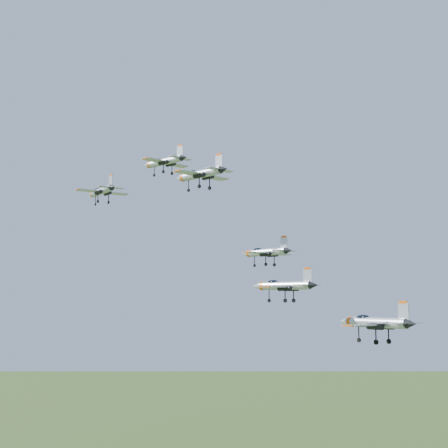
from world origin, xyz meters
The scene contains 6 objects.
jet_lead centered at (-17.27, 7.42, 141.84)m, with size 13.19×10.89×3.53m.
jet_left_high centered at (3.25, -4.83, 134.67)m, with size 12.96×10.78×3.46m.
jet_right_high centered at (-10.07, -14.81, 131.87)m, with size 10.42×8.87×2.84m.
jet_left_low centered at (9.61, 5.10, 121.79)m, with size 11.83×9.88×3.16m.
jet_right_low centered at (23.08, -9.87, 115.63)m, with size 11.19×9.22×3.00m.
jet_trail centered at (33.06, -2.44, 110.62)m, with size 13.58×11.57×3.70m.
Camera 1 is at (71.05, -82.44, 113.63)m, focal length 50.00 mm.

